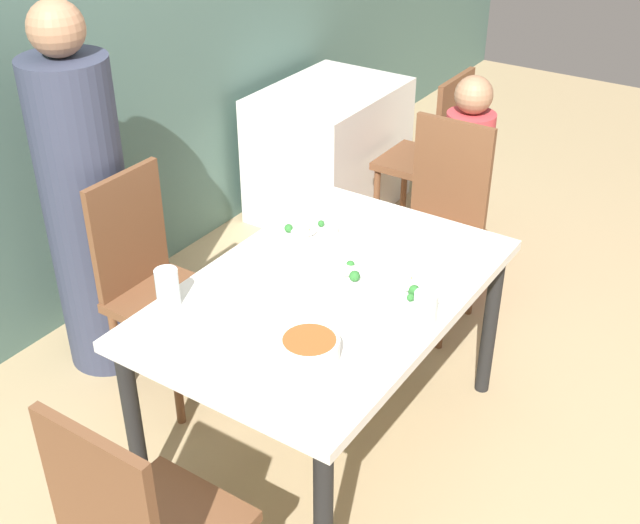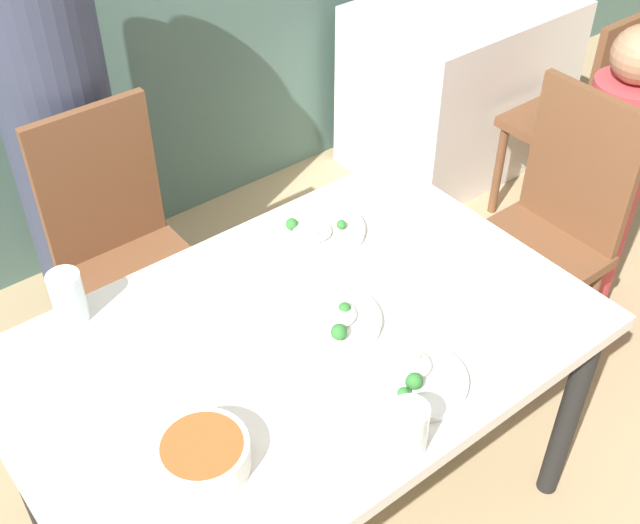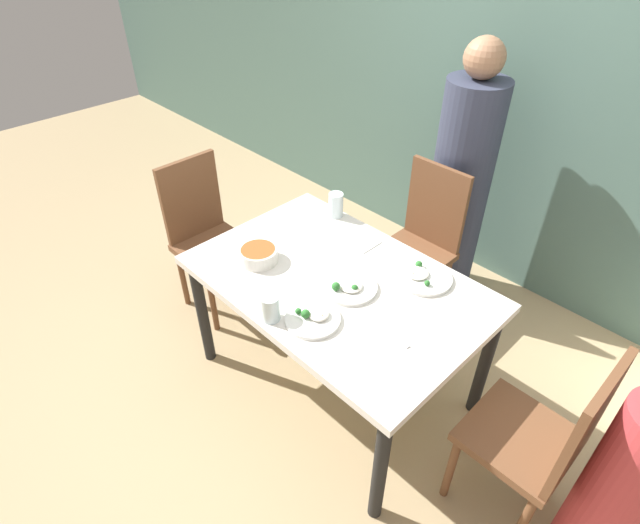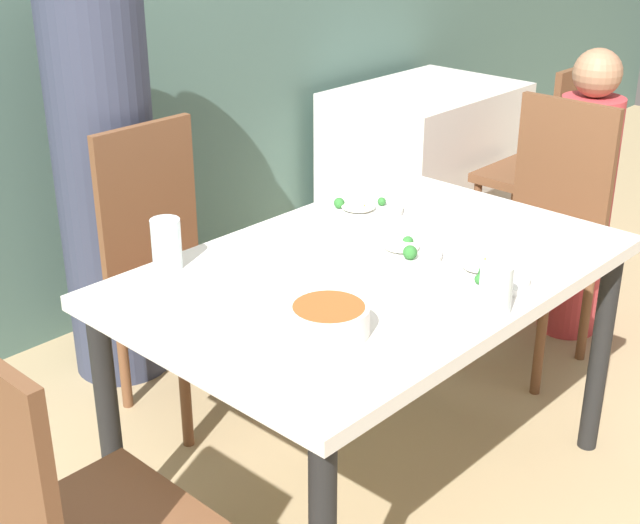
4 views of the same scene
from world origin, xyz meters
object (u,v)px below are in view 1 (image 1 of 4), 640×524
(chair_child_spot, at_px, (438,219))
(person_child, at_px, (463,194))
(chair_adult_spot, at_px, (154,281))
(glass_water_tall, at_px, (167,288))
(person_adult, at_px, (87,211))
(plate_rice_adult, at_px, (344,273))
(bowl_curry, at_px, (309,348))

(chair_child_spot, relative_size, person_child, 0.86)
(person_child, bearing_deg, chair_adult_spot, 152.27)
(glass_water_tall, bearing_deg, person_child, -10.94)
(person_adult, xyz_separation_m, plate_rice_adult, (0.17, -1.15, 0.01))
(bowl_curry, relative_size, glass_water_tall, 1.38)
(glass_water_tall, bearing_deg, person_adult, 67.09)
(bowl_curry, xyz_separation_m, glass_water_tall, (-0.02, 0.56, 0.03))
(person_adult, xyz_separation_m, bowl_curry, (-0.29, -1.31, 0.03))
(person_child, bearing_deg, person_adult, 142.41)
(chair_adult_spot, height_order, person_child, person_child)
(chair_adult_spot, relative_size, glass_water_tall, 7.01)
(chair_adult_spot, relative_size, plate_rice_adult, 3.82)
(person_child, relative_size, plate_rice_adult, 4.44)
(person_adult, height_order, person_child, person_adult)
(person_child, relative_size, glass_water_tall, 8.15)
(chair_adult_spot, distance_m, chair_child_spot, 1.33)
(chair_child_spot, height_order, person_adult, person_adult)
(chair_child_spot, height_order, glass_water_tall, chair_child_spot)
(chair_adult_spot, bearing_deg, person_adult, 90.00)
(person_child, distance_m, bowl_curry, 1.72)
(chair_adult_spot, height_order, person_adult, person_adult)
(bowl_curry, bearing_deg, chair_child_spot, 9.42)
(person_adult, xyz_separation_m, glass_water_tall, (-0.31, -0.74, 0.06))
(person_adult, relative_size, person_child, 1.42)
(glass_water_tall, bearing_deg, bowl_curry, -87.53)
(chair_child_spot, bearing_deg, chair_adult_spot, -123.37)
(person_adult, distance_m, plate_rice_adult, 1.16)
(chair_child_spot, height_order, plate_rice_adult, chair_child_spot)
(chair_adult_spot, xyz_separation_m, person_child, (1.40, -0.73, 0.01))
(chair_adult_spot, relative_size, bowl_curry, 5.07)
(chair_child_spot, bearing_deg, plate_rice_adult, -85.60)
(person_adult, bearing_deg, plate_rice_adult, -81.73)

